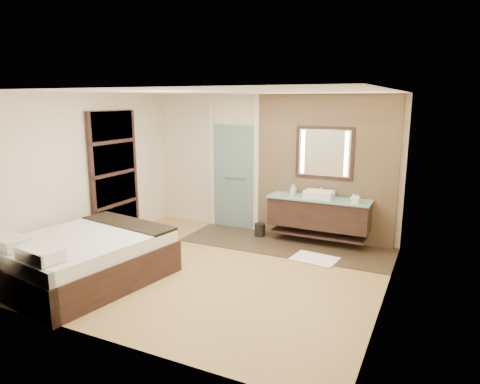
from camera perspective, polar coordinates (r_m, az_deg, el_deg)
The scene contains 15 objects.
floor at distance 6.76m, azimuth -3.44°, elevation -10.35°, with size 5.00×5.00×0.00m, color olive.
tile_strip at distance 7.89m, azimuth 6.11°, elevation -6.97°, with size 3.80×1.30×0.01m, color #34271C.
stone_wall at distance 8.00m, azimuth 11.19°, elevation 3.05°, with size 2.60×0.08×2.70m, color tan.
vanity at distance 7.88m, azimuth 10.42°, elevation -2.78°, with size 1.85×0.55×0.88m.
mirror_unit at distance 7.90m, azimuth 11.18°, elevation 5.15°, with size 1.06×0.04×0.96m.
frosted_door at distance 8.66m, azimuth -0.81°, elevation 2.59°, with size 1.10×0.12×2.70m.
shoji_partition at distance 8.27m, azimuth -16.34°, elevation 2.11°, with size 0.06×1.20×2.40m.
bed at distance 6.64m, azimuth -20.01°, elevation -8.30°, with size 2.06×2.42×0.84m.
bath_mat at distance 7.25m, azimuth 9.93°, elevation -8.75°, with size 0.72×0.50×0.02m, color white.
waste_bin at distance 8.29m, azimuth 2.65°, elevation -5.09°, with size 0.20×0.20×0.25m, color black.
tissue_box at distance 7.54m, azimuth 15.20°, elevation -1.05°, with size 0.12×0.12×0.10m, color silver.
soap_bottle_a at distance 7.94m, azimuth 6.99°, elevation 0.31°, with size 0.08×0.08×0.20m, color silver.
soap_bottle_b at distance 8.05m, azimuth 7.19°, elevation 0.42°, with size 0.08×0.09×0.19m, color #B2B2B2.
soap_bottle_c at distance 7.63m, azimuth 14.86°, elevation -0.76°, with size 0.11×0.11×0.13m, color silver.
cup at distance 7.76m, azimuth 15.19°, elevation -0.71°, with size 0.12×0.12×0.09m, color silver.
Camera 1 is at (3.05, -5.45, 2.59)m, focal length 32.00 mm.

